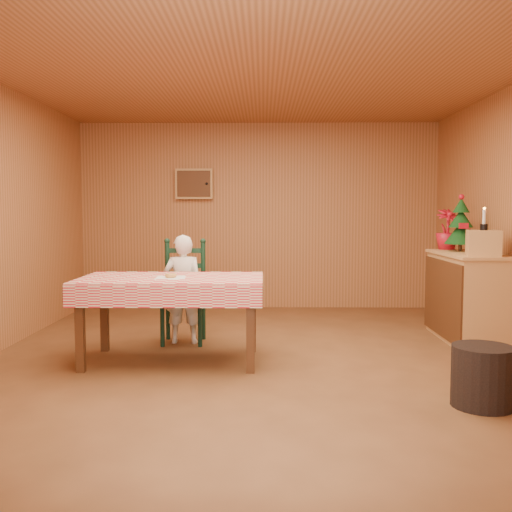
{
  "coord_description": "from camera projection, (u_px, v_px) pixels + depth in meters",
  "views": [
    {
      "loc": [
        0.07,
        -5.06,
        1.35
      ],
      "look_at": [
        0.0,
        0.2,
        0.95
      ],
      "focal_mm": 40.0,
      "sensor_mm": 36.0,
      "label": 1
    }
  ],
  "objects": [
    {
      "name": "flower_arrangement",
      "position": [
        447.0,
        229.0,
        6.49
      ],
      "size": [
        0.3,
        0.3,
        0.46
      ],
      "primitive_type": "imported",
      "rotation": [
        0.0,
        0.0,
        0.15
      ],
      "color": "#B21021",
      "rests_on": "shelf_unit"
    },
    {
      "name": "cabin_walls",
      "position": [
        256.0,
        164.0,
        5.54
      ],
      "size": [
        5.1,
        6.05,
        2.65
      ],
      "color": "#AD6D3E",
      "rests_on": "ground"
    },
    {
      "name": "ladder_chair",
      "position": [
        184.0,
        294.0,
        5.94
      ],
      "size": [
        0.44,
        0.4,
        1.08
      ],
      "color": "black",
      "rests_on": "ground"
    },
    {
      "name": "christmas_tree",
      "position": [
        461.0,
        225.0,
        6.19
      ],
      "size": [
        0.34,
        0.34,
        0.62
      ],
      "color": "#532D16",
      "rests_on": "shelf_unit"
    },
    {
      "name": "ground",
      "position": [
        256.0,
        362.0,
        5.15
      ],
      "size": [
        6.0,
        6.0,
        0.0
      ],
      "primitive_type": "plane",
      "color": "brown",
      "rests_on": "ground"
    },
    {
      "name": "dining_table",
      "position": [
        172.0,
        286.0,
        5.14
      ],
      "size": [
        1.66,
        0.96,
        0.77
      ],
      "color": "#532D16",
      "rests_on": "ground"
    },
    {
      "name": "seated_child",
      "position": [
        183.0,
        289.0,
        5.88
      ],
      "size": [
        0.41,
        0.27,
        1.12
      ],
      "primitive_type": "imported",
      "rotation": [
        0.0,
        0.0,
        3.14
      ],
      "color": "white",
      "rests_on": "ground"
    },
    {
      "name": "crate",
      "position": [
        483.0,
        243.0,
        5.55
      ],
      "size": [
        0.36,
        0.36,
        0.25
      ],
      "primitive_type": "cube",
      "rotation": [
        0.0,
        0.0,
        -0.23
      ],
      "color": "tan",
      "rests_on": "shelf_unit"
    },
    {
      "name": "shelf_unit",
      "position": [
        466.0,
        297.0,
        5.99
      ],
      "size": [
        0.54,
        1.24,
        0.93
      ],
      "color": "tan",
      "rests_on": "ground"
    },
    {
      "name": "napkin",
      "position": [
        171.0,
        278.0,
        5.09
      ],
      "size": [
        0.28,
        0.28,
        0.0
      ],
      "primitive_type": "cube",
      "rotation": [
        0.0,
        0.0,
        0.07
      ],
      "color": "white",
      "rests_on": "dining_table"
    },
    {
      "name": "donut",
      "position": [
        171.0,
        276.0,
        5.08
      ],
      "size": [
        0.11,
        0.11,
        0.04
      ],
      "primitive_type": "torus",
      "rotation": [
        0.0,
        0.0,
        -0.1
      ],
      "color": "#D89C4D",
      "rests_on": "napkin"
    },
    {
      "name": "candle_set",
      "position": [
        484.0,
        224.0,
        5.54
      ],
      "size": [
        0.07,
        0.07,
        0.22
      ],
      "color": "black",
      "rests_on": "crate"
    },
    {
      "name": "storage_bin",
      "position": [
        483.0,
        376.0,
        3.97
      ],
      "size": [
        0.46,
        0.46,
        0.43
      ],
      "primitive_type": "cylinder",
      "rotation": [
        0.0,
        0.0,
        0.08
      ],
      "color": "black",
      "rests_on": "ground"
    }
  ]
}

